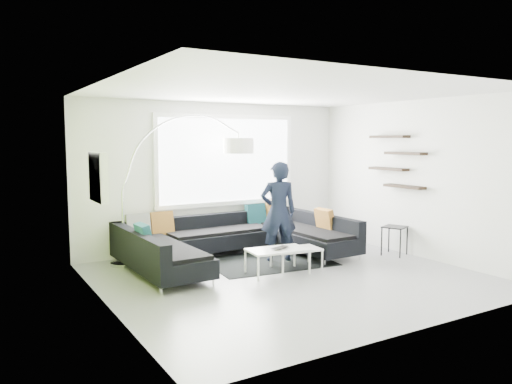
% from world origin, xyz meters
% --- Properties ---
extents(ground, '(5.50, 5.50, 0.00)m').
position_xyz_m(ground, '(0.00, 0.00, 0.00)').
color(ground, gray).
rests_on(ground, ground).
extents(room_shell, '(5.54, 5.04, 2.82)m').
position_xyz_m(room_shell, '(0.04, 0.21, 1.81)').
color(room_shell, silver).
rests_on(room_shell, ground).
extents(sectional_sofa, '(3.83, 2.44, 0.81)m').
position_xyz_m(sectional_sofa, '(-0.21, 1.26, 0.36)').
color(sectional_sofa, black).
rests_on(sectional_sofa, ground).
extents(rug, '(2.19, 1.69, 0.01)m').
position_xyz_m(rug, '(0.22, 0.97, 0.01)').
color(rug, black).
rests_on(rug, ground).
extents(coffee_table, '(1.26, 0.82, 0.39)m').
position_xyz_m(coffee_table, '(0.17, 0.32, 0.20)').
color(coffee_table, silver).
rests_on(coffee_table, ground).
extents(arc_lamp, '(2.53, 1.41, 2.54)m').
position_xyz_m(arc_lamp, '(-1.97, 2.03, 1.27)').
color(arc_lamp, silver).
rests_on(arc_lamp, ground).
extents(side_table, '(0.51, 0.51, 0.53)m').
position_xyz_m(side_table, '(2.47, 0.23, 0.27)').
color(side_table, black).
rests_on(side_table, ground).
extents(person, '(0.89, 0.81, 1.73)m').
position_xyz_m(person, '(0.41, 0.95, 0.86)').
color(person, black).
rests_on(person, ground).
extents(laptop, '(0.48, 0.43, 0.03)m').
position_xyz_m(laptop, '(0.01, 0.21, 0.41)').
color(laptop, black).
rests_on(laptop, coffee_table).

